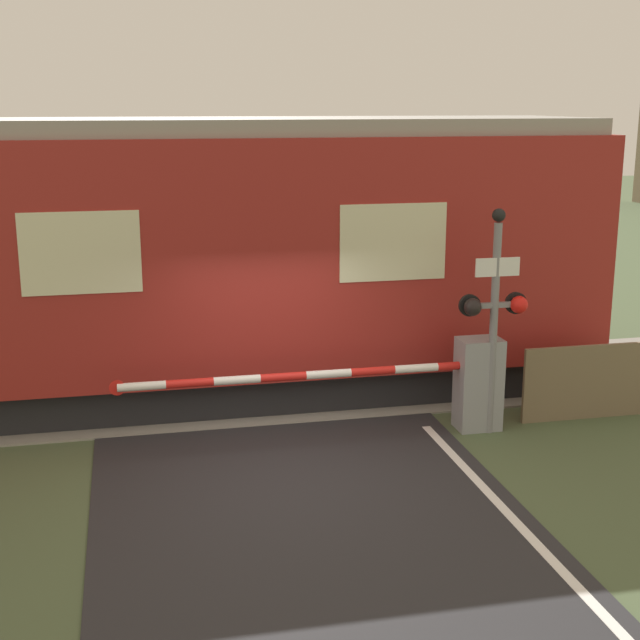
{
  "coord_description": "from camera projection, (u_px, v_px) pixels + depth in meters",
  "views": [
    {
      "loc": [
        -1.85,
        -10.25,
        4.49
      ],
      "look_at": [
        0.72,
        1.45,
        1.54
      ],
      "focal_mm": 50.0,
      "sensor_mm": 36.0,
      "label": 1
    }
  ],
  "objects": [
    {
      "name": "ground_plane",
      "position": [
        289.0,
        469.0,
        11.18
      ],
      "size": [
        80.0,
        80.0,
        0.0
      ],
      "primitive_type": "plane",
      "color": "#475638"
    },
    {
      "name": "track_bed",
      "position": [
        253.0,
        390.0,
        14.14
      ],
      "size": [
        36.0,
        3.2,
        0.13
      ],
      "color": "gray",
      "rests_on": "ground_plane"
    },
    {
      "name": "train",
      "position": [
        86.0,
        263.0,
        13.12
      ],
      "size": [
        15.5,
        2.96,
        4.25
      ],
      "color": "black",
      "rests_on": "ground_plane"
    },
    {
      "name": "crossing_barrier",
      "position": [
        454.0,
        382.0,
        12.34
      ],
      "size": [
        5.32,
        0.44,
        1.3
      ],
      "color": "gray",
      "rests_on": "ground_plane"
    },
    {
      "name": "signal_post",
      "position": [
        495.0,
        308.0,
        12.0
      ],
      "size": [
        0.97,
        0.26,
        3.12
      ],
      "color": "gray",
      "rests_on": "ground_plane"
    },
    {
      "name": "roadside_fence",
      "position": [
        602.0,
        381.0,
        12.89
      ],
      "size": [
        2.46,
        0.06,
        1.1
      ],
      "color": "#726047",
      "rests_on": "ground_plane"
    }
  ]
}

